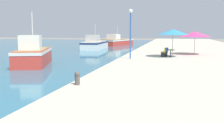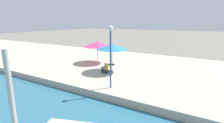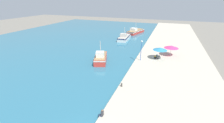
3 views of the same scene
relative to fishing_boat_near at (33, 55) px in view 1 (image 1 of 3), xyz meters
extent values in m
cube|color=#BCB29E|center=(15.34, 17.45, -0.70)|extent=(16.00, 90.00, 0.57)
cube|color=red|center=(-0.04, 0.10, -0.25)|extent=(4.47, 6.72, 1.39)
cube|color=silver|center=(-0.04, 0.10, 0.31)|extent=(4.54, 6.80, 0.25)
cube|color=#99754C|center=(-0.04, 0.10, 0.49)|extent=(4.11, 6.19, 0.10)
cube|color=silver|center=(0.34, -0.93, 1.16)|extent=(2.10, 1.89, 1.25)
cylinder|color=#B7B2A8|center=(-0.04, 0.10, 2.20)|extent=(0.12, 0.12, 3.32)
cube|color=silver|center=(-0.67, 20.99, -0.34)|extent=(3.35, 8.69, 1.21)
cube|color=navy|center=(-0.67, 20.99, 0.14)|extent=(3.41, 8.78, 0.25)
cube|color=#ADA89E|center=(-0.67, 20.99, 0.31)|extent=(3.08, 7.99, 0.10)
cube|color=#B7B2A8|center=(-0.58, 19.50, 0.91)|extent=(2.11, 1.99, 1.09)
cylinder|color=#B7B2A8|center=(-0.67, 20.99, 1.81)|extent=(0.12, 0.12, 2.90)
cube|color=red|center=(0.72, 32.50, -0.35)|extent=(5.67, 10.14, 1.20)
cube|color=silver|center=(0.72, 32.50, 0.13)|extent=(5.75, 10.24, 0.25)
cube|color=#99754C|center=(0.72, 32.50, 0.30)|extent=(5.21, 9.32, 0.10)
cube|color=silver|center=(0.27, 30.87, 0.89)|extent=(2.72, 2.64, 1.08)
cylinder|color=#B7B2A8|center=(0.72, 32.50, 1.80)|extent=(0.12, 0.12, 2.88)
cylinder|color=#B7B7B7|center=(12.31, 4.83, 0.76)|extent=(0.06, 0.06, 2.36)
cone|color=teal|center=(12.31, 4.83, 2.06)|extent=(3.06, 3.06, 0.54)
cylinder|color=#B7B7B7|center=(14.65, 8.23, 0.62)|extent=(0.06, 0.06, 2.08)
cone|color=#E5387A|center=(14.65, 8.23, 1.80)|extent=(3.28, 3.28, 0.57)
cylinder|color=#333338|center=(12.14, 4.88, -0.40)|extent=(0.44, 0.44, 0.04)
cylinder|color=#333338|center=(12.14, 4.88, -0.07)|extent=(0.08, 0.08, 0.70)
cylinder|color=#4C4742|center=(12.14, 4.88, 0.30)|extent=(0.80, 0.80, 0.04)
cube|color=#2D2D33|center=(11.60, 5.39, -0.20)|extent=(0.48, 0.48, 0.45)
cube|color=#1E66A3|center=(11.60, 5.39, 0.06)|extent=(0.57, 0.57, 0.06)
cube|color=#1E66A3|center=(11.74, 5.25, 0.29)|extent=(0.32, 0.33, 0.40)
cube|color=#2D2D33|center=(11.41, 5.03, -0.20)|extent=(0.40, 0.40, 0.45)
cube|color=gold|center=(11.41, 5.03, 0.06)|extent=(0.47, 0.47, 0.06)
cube|color=gold|center=(11.60, 4.99, 0.29)|extent=(0.14, 0.40, 0.40)
cylinder|color=#4C4742|center=(7.85, -9.13, -0.20)|extent=(0.24, 0.24, 0.45)
sphere|color=#4C4742|center=(7.85, -9.13, 0.10)|extent=(0.26, 0.26, 0.26)
cylinder|color=#28519E|center=(8.49, 2.68, 1.68)|extent=(0.12, 0.12, 4.20)
sphere|color=white|center=(8.49, 2.68, 3.96)|extent=(0.36, 0.36, 0.36)
camera|label=1|loc=(12.24, -20.23, 2.19)|focal=40.00mm
camera|label=2|loc=(-1.99, -3.69, 4.44)|focal=28.00mm
camera|label=3|loc=(13.60, -28.43, 12.33)|focal=24.00mm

